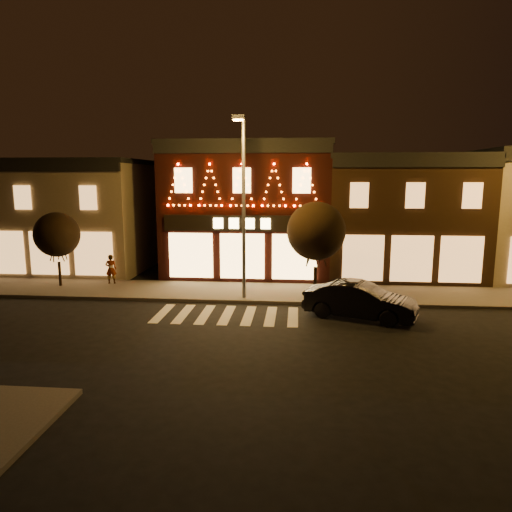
# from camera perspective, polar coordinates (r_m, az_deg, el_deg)

# --- Properties ---
(ground) EXTENTS (120.00, 120.00, 0.00)m
(ground) POSITION_cam_1_polar(r_m,az_deg,el_deg) (17.45, -5.66, -11.12)
(ground) COLOR black
(ground) RESTS_ON ground
(sidewalk_far) EXTENTS (44.00, 4.00, 0.15)m
(sidewalk_far) POSITION_cam_1_polar(r_m,az_deg,el_deg) (24.80, 2.38, -4.55)
(sidewalk_far) COLOR #47423D
(sidewalk_far) RESTS_ON ground
(building_left) EXTENTS (12.20, 8.28, 7.30)m
(building_left) POSITION_cam_1_polar(r_m,az_deg,el_deg) (34.16, -23.13, 4.73)
(building_left) COLOR #786F55
(building_left) RESTS_ON ground
(building_pulp) EXTENTS (10.20, 8.34, 8.30)m
(building_pulp) POSITION_cam_1_polar(r_m,az_deg,el_deg) (30.21, -0.82, 5.90)
(building_pulp) COLOR black
(building_pulp) RESTS_ON ground
(building_right_a) EXTENTS (9.20, 8.28, 7.50)m
(building_right_a) POSITION_cam_1_polar(r_m,az_deg,el_deg) (30.76, 17.14, 4.79)
(building_right_a) COLOR #362213
(building_right_a) RESTS_ON ground
(streetlamp_mid) EXTENTS (0.55, 2.01, 8.81)m
(streetlamp_mid) POSITION_cam_1_polar(r_m,az_deg,el_deg) (22.52, -1.63, 7.51)
(streetlamp_mid) COLOR #59595E
(streetlamp_mid) RESTS_ON sidewalk_far
(tree_left) EXTENTS (2.47, 2.47, 4.13)m
(tree_left) POSITION_cam_1_polar(r_m,az_deg,el_deg) (27.83, -23.37, 2.44)
(tree_left) COLOR black
(tree_left) RESTS_ON sidewalk_far
(tree_right) EXTENTS (2.90, 2.90, 4.85)m
(tree_right) POSITION_cam_1_polar(r_m,az_deg,el_deg) (23.03, 7.45, 3.06)
(tree_right) COLOR black
(tree_right) RESTS_ON sidewalk_far
(dark_sedan) EXTENTS (5.16, 3.31, 1.61)m
(dark_sedan) POSITION_cam_1_polar(r_m,az_deg,el_deg) (21.00, 12.71, -5.39)
(dark_sedan) COLOR black
(dark_sedan) RESTS_ON ground
(pedestrian) EXTENTS (0.68, 0.51, 1.69)m
(pedestrian) POSITION_cam_1_polar(r_m,az_deg,el_deg) (27.68, -17.47, -1.54)
(pedestrian) COLOR gray
(pedestrian) RESTS_ON sidewalk_far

